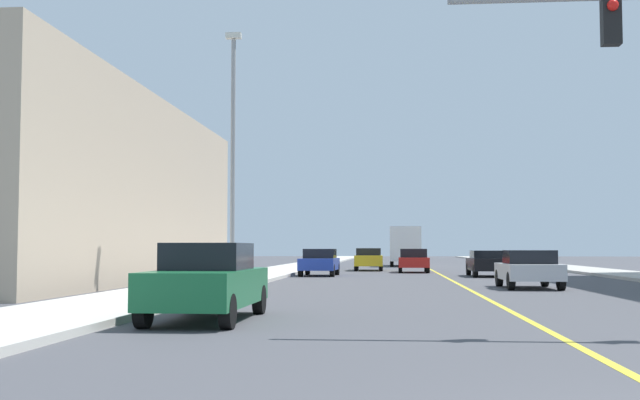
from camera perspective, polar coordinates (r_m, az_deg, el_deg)
ground at (r=47.75m, az=8.40°, el=-5.20°), size 192.00×192.00×0.00m
sidewalk_left at (r=48.16m, az=-3.12°, el=-5.12°), size 3.45×168.00×0.15m
sidewalk_right at (r=49.24m, az=19.66°, el=-4.89°), size 3.45×168.00×0.15m
lane_marking_center at (r=47.75m, az=8.40°, el=-5.19°), size 0.16×144.00×0.01m
building_left_near at (r=37.64m, az=-21.52°, el=0.58°), size 14.09×26.94×7.93m
street_lamp at (r=28.68m, az=-6.29°, el=3.90°), size 0.56×0.28×9.10m
car_silver at (r=29.71m, az=14.79°, el=-4.80°), size 1.95×3.88×1.38m
car_blue at (r=41.85m, az=-0.03°, el=-4.47°), size 1.91×4.04×1.42m
car_black at (r=41.74m, az=11.97°, el=-4.42°), size 1.85×4.37×1.34m
car_red at (r=48.05m, az=6.75°, el=-4.34°), size 1.85×3.84×1.42m
car_yellow at (r=51.87m, az=3.51°, el=-4.26°), size 1.90×4.57×1.45m
car_green at (r=16.17m, az=-8.11°, el=-5.83°), size 1.79×4.46×1.56m
delivery_truck at (r=64.68m, az=6.12°, el=-3.28°), size 2.43×8.58×3.14m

